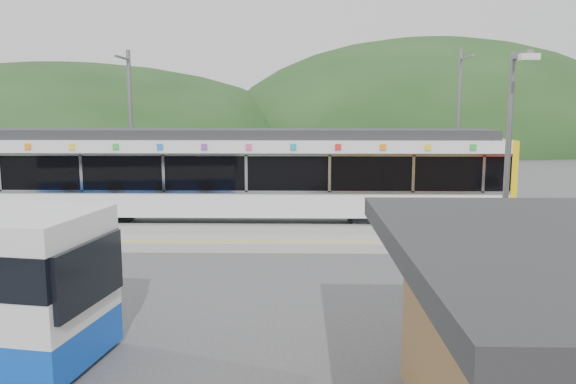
{
  "coord_description": "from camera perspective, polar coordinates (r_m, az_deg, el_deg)",
  "views": [
    {
      "loc": [
        0.26,
        -15.55,
        4.51
      ],
      "look_at": [
        -0.08,
        1.0,
        2.07
      ],
      "focal_mm": 35.0,
      "sensor_mm": 36.0,
      "label": 1
    }
  ],
  "objects": [
    {
      "name": "ground",
      "position": [
        16.19,
        0.2,
        -7.78
      ],
      "size": [
        120.0,
        120.0,
        0.0
      ],
      "primitive_type": "plane",
      "color": "#4C4C4F",
      "rests_on": "ground"
    },
    {
      "name": "hills",
      "position": [
        22.13,
        16.72,
        -3.73
      ],
      "size": [
        146.0,
        149.0,
        26.0
      ],
      "color": "#1E3D19",
      "rests_on": "ground"
    },
    {
      "name": "platform",
      "position": [
        19.35,
        0.37,
        -4.63
      ],
      "size": [
        26.0,
        3.2,
        0.3
      ],
      "primitive_type": "cube",
      "color": "#9E9E99",
      "rests_on": "ground"
    },
    {
      "name": "yellow_line",
      "position": [
        18.05,
        0.31,
        -5.08
      ],
      "size": [
        26.0,
        0.1,
        0.01
      ],
      "primitive_type": "cube",
      "color": "yellow",
      "rests_on": "platform"
    },
    {
      "name": "train",
      "position": [
        21.82,
        -5.15,
        1.92
      ],
      "size": [
        20.44,
        3.01,
        3.74
      ],
      "color": "black",
      "rests_on": "ground"
    },
    {
      "name": "catenary_mast_west",
      "position": [
        25.19,
        -15.67,
        6.13
      ],
      "size": [
        0.18,
        1.8,
        7.0
      ],
      "color": "slate",
      "rests_on": "ground"
    },
    {
      "name": "catenary_mast_east",
      "position": [
        25.05,
        16.88,
        6.07
      ],
      "size": [
        0.18,
        1.8,
        7.0
      ],
      "color": "slate",
      "rests_on": "ground"
    },
    {
      "name": "lamp_post",
      "position": [
        12.25,
        21.57,
        2.49
      ],
      "size": [
        0.35,
        1.0,
        5.64
      ],
      "rotation": [
        0.0,
        0.0,
        -0.03
      ],
      "color": "slate",
      "rests_on": "ground"
    }
  ]
}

